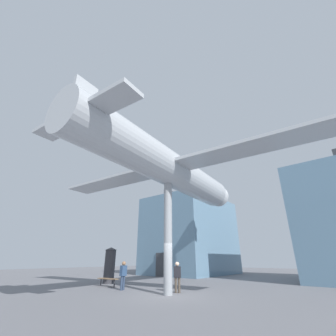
# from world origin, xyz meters

# --- Properties ---
(ground_plane) EXTENTS (80.00, 80.00, 0.00)m
(ground_plane) POSITION_xyz_m (0.00, 0.00, 0.00)
(ground_plane) COLOR slate
(glass_pavilion_left) EXTENTS (8.07, 10.67, 9.31)m
(glass_pavilion_left) POSITION_xyz_m (-8.26, 14.44, 4.37)
(glass_pavilion_left) COLOR #60849E
(glass_pavilion_left) RESTS_ON ground_plane
(support_pylon_central) EXTENTS (0.46, 0.46, 5.89)m
(support_pylon_central) POSITION_xyz_m (0.00, 0.00, 2.95)
(support_pylon_central) COLOR #999EA3
(support_pylon_central) RESTS_ON ground_plane
(suspended_airplane) EXTENTS (17.97, 15.96, 2.92)m
(suspended_airplane) POSITION_xyz_m (-0.03, 0.27, 6.95)
(suspended_airplane) COLOR #B2B7BC
(suspended_airplane) RESTS_ON support_pylon_central
(visitor_person) EXTENTS (0.26, 0.42, 1.57)m
(visitor_person) POSITION_xyz_m (-3.35, -0.18, 0.89)
(visitor_person) COLOR #2D3D56
(visitor_person) RESTS_ON ground_plane
(visitor_second) EXTENTS (0.45, 0.42, 1.55)m
(visitor_second) POSITION_xyz_m (-0.17, 1.02, 0.88)
(visitor_second) COLOR #4C4238
(visitor_second) RESTS_ON ground_plane
(plaza_bench) EXTENTS (1.70, 0.53, 0.50)m
(plaza_bench) POSITION_xyz_m (-5.55, 0.38, 0.44)
(plaza_bench) COLOR #846647
(plaza_bench) RESTS_ON ground_plane
(info_kiosk) EXTENTS (0.92, 0.92, 2.55)m
(info_kiosk) POSITION_xyz_m (-7.15, 1.63, 1.30)
(info_kiosk) COLOR #333338
(info_kiosk) RESTS_ON ground_plane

